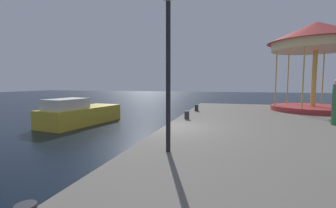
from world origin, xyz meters
TOP-DOWN VIEW (x-y plane):
  - ground_plane at (0.00, 0.00)m, footprint 120.00×120.00m
  - quay_dock at (6.09, 0.00)m, footprint 12.18×23.12m
  - motorboat_yellow at (-6.50, 3.33)m, footprint 2.90×5.58m
  - carousel at (7.71, 7.72)m, footprint 5.79×5.79m
  - lamp_post_mid_promenade at (1.12, -3.47)m, footprint 0.36×0.36m
  - bollard_north at (0.55, 2.15)m, footprint 0.24×0.24m
  - bollard_center at (0.51, 5.62)m, footprint 0.24×0.24m

SIDE VIEW (x-z plane):
  - ground_plane at x=0.00m, z-range 0.00..0.00m
  - quay_dock at x=6.09m, z-range 0.00..0.80m
  - motorboat_yellow at x=-6.50m, z-range -0.18..1.49m
  - bollard_north at x=0.55m, z-range 0.80..1.20m
  - bollard_center at x=0.51m, z-range 0.80..1.20m
  - lamp_post_mid_promenade at x=1.12m, z-range 1.58..5.74m
  - carousel at x=7.71m, z-range 2.20..7.81m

